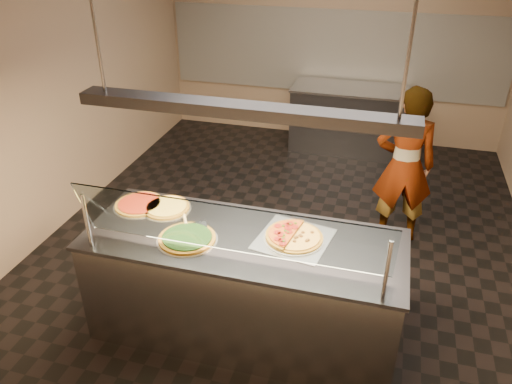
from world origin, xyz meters
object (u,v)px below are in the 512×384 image
(half_pizza_sausage, at_px, (308,238))
(perforated_tray, at_px, (294,238))
(pizza_spinach, at_px, (187,238))
(serving_counter, at_px, (244,286))
(pizza_spatula, at_px, (191,222))
(prep_table, at_px, (347,119))
(worker, at_px, (404,166))
(heat_lamp_housing, at_px, (241,110))
(pizza_tomato, at_px, (140,204))
(sneeze_guard, at_px, (228,230))
(pizza_cheese, at_px, (167,207))
(half_pizza_pepperoni, at_px, (281,233))

(half_pizza_sausage, bearing_deg, perforated_tray, 179.38)
(pizza_spinach, bearing_deg, serving_counter, 18.54)
(pizza_spatula, xyz_separation_m, prep_table, (0.82, 3.90, -0.49))
(half_pizza_sausage, height_order, prep_table, half_pizza_sausage)
(worker, bearing_deg, prep_table, -78.01)
(heat_lamp_housing, bearing_deg, pizza_spinach, -161.46)
(worker, bearing_deg, pizza_tomato, 28.11)
(sneeze_guard, xyz_separation_m, heat_lamp_housing, (0.00, 0.34, 0.72))
(sneeze_guard, distance_m, perforated_tray, 0.64)
(serving_counter, bearing_deg, pizza_cheese, 161.93)
(serving_counter, distance_m, prep_table, 3.98)
(pizza_tomato, height_order, worker, worker)
(perforated_tray, bearing_deg, serving_counter, -165.81)
(pizza_tomato, bearing_deg, perforated_tray, -5.70)
(prep_table, bearing_deg, half_pizza_sausage, -88.51)
(prep_table, bearing_deg, pizza_spatula, -101.93)
(half_pizza_pepperoni, height_order, heat_lamp_housing, heat_lamp_housing)
(pizza_cheese, bearing_deg, pizza_tomato, -177.14)
(half_pizza_pepperoni, bearing_deg, heat_lamp_housing, -160.76)
(half_pizza_pepperoni, bearing_deg, sneeze_guard, -121.55)
(half_pizza_sausage, relative_size, heat_lamp_housing, 0.20)
(pizza_spinach, bearing_deg, sneeze_guard, -27.63)
(worker, bearing_deg, sneeze_guard, 53.47)
(serving_counter, xyz_separation_m, heat_lamp_housing, (0.00, 0.00, 1.48))
(half_pizza_sausage, xyz_separation_m, pizza_spatula, (-0.93, -0.03, 0.00))
(perforated_tray, height_order, half_pizza_sausage, half_pizza_sausage)
(heat_lamp_housing, bearing_deg, pizza_tomato, 166.87)
(pizza_tomato, bearing_deg, worker, 36.00)
(sneeze_guard, relative_size, pizza_spinach, 4.76)
(half_pizza_sausage, distance_m, prep_table, 3.91)
(perforated_tray, height_order, half_pizza_pepperoni, half_pizza_pepperoni)
(pizza_tomato, bearing_deg, half_pizza_pepperoni, -6.17)
(pizza_cheese, relative_size, prep_table, 0.25)
(serving_counter, bearing_deg, perforated_tray, 14.19)
(prep_table, bearing_deg, serving_counter, -95.38)
(pizza_cheese, bearing_deg, pizza_spatula, -31.39)
(serving_counter, bearing_deg, worker, 56.93)
(prep_table, bearing_deg, sneeze_guard, -94.95)
(perforated_tray, bearing_deg, pizza_spinach, -163.53)
(serving_counter, xyz_separation_m, sneeze_guard, (0.00, -0.34, 0.76))
(prep_table, bearing_deg, pizza_cheese, -106.61)
(prep_table, height_order, worker, worker)
(half_pizza_pepperoni, xyz_separation_m, heat_lamp_housing, (-0.27, -0.09, 0.99))
(sneeze_guard, bearing_deg, serving_counter, 90.00)
(sneeze_guard, relative_size, perforated_tray, 3.67)
(prep_table, xyz_separation_m, heat_lamp_housing, (-0.37, -3.97, 1.48))
(serving_counter, bearing_deg, prep_table, 84.62)
(prep_table, distance_m, worker, 2.35)
(half_pizza_pepperoni, xyz_separation_m, prep_table, (0.11, 3.87, -0.50))
(sneeze_guard, height_order, half_pizza_pepperoni, sneeze_guard)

